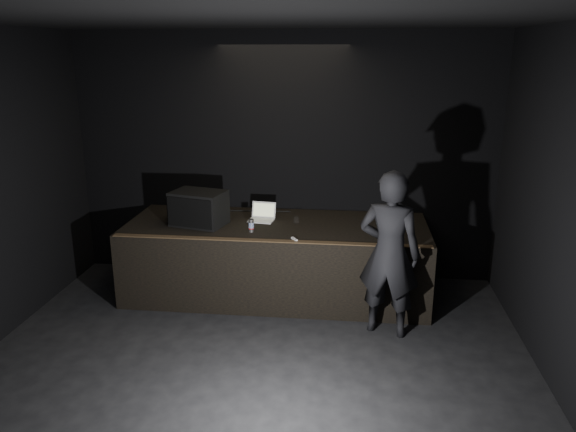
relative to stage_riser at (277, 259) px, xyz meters
The scene contains 11 objects.
ground 2.78m from the stage_riser, 90.00° to the right, with size 7.00×7.00×0.00m, color black.
room_walls 3.13m from the stage_riser, 90.00° to the right, with size 6.10×7.10×3.52m.
stage_riser is the anchor object (origin of this frame).
riser_lip 0.87m from the stage_riser, 90.00° to the right, with size 3.92×0.10×0.01m, color brown.
stage_monitor 1.26m from the stage_riser, behind, with size 0.77×0.64×0.45m.
cable 0.82m from the stage_riser, 121.12° to the left, with size 0.02×0.02×0.92m, color black.
laptop 0.62m from the stage_riser, 143.74° to the left, with size 0.37×0.34×0.23m.
beer_can 0.75m from the stage_riser, 125.91° to the right, with size 0.07×0.07×0.17m.
plastic_cup 0.61m from the stage_riser, ahead, with size 0.08×0.08×0.09m, color white.
wii_remote 0.88m from the stage_riser, 64.52° to the right, with size 0.03×0.13×0.02m, color silver.
person 1.79m from the stage_riser, 33.50° to the right, with size 0.72×0.47×1.97m, color black.
Camera 1 is at (0.97, -4.36, 3.23)m, focal length 35.00 mm.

